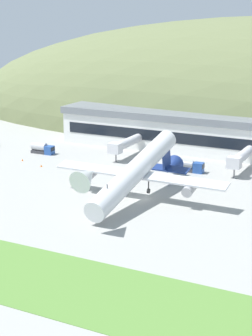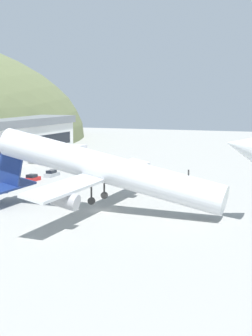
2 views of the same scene
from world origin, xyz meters
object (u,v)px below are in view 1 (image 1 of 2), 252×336
jetway_1 (241,157)px  box_truck (189,166)px  traffic_cone_0 (41,166)px  jetway_0 (125,144)px  cargo_airplane (137,172)px  fuel_truck (42,149)px  traffic_cone_1 (22,160)px

jetway_1 → box_truck: bearing=-155.5°
jetway_1 → traffic_cone_0: jetway_1 is taller
jetway_1 → box_truck: (-12.07, -5.49, -2.54)m
jetway_0 → traffic_cone_0: (-15.53, -19.01, -3.71)m
cargo_airplane → box_truck: size_ratio=5.95×
cargo_airplane → traffic_cone_0: 37.97m
cargo_airplane → box_truck: (2.13, 26.67, -5.04)m
box_truck → jetway_0: bearing=165.6°
cargo_airplane → traffic_cone_0: size_ratio=81.50×
fuel_truck → jetway_0: bearing=15.8°
fuel_truck → traffic_cone_1: 9.58m
fuel_truck → traffic_cone_0: (8.22, -12.28, -1.21)m
fuel_truck → traffic_cone_1: fuel_truck is taller
jetway_0 → cargo_airplane: 37.78m
jetway_1 → box_truck: jetway_1 is taller
jetway_1 → fuel_truck: size_ratio=2.28×
traffic_cone_0 → cargo_airplane: bearing=-20.7°
fuel_truck → box_truck: (45.39, 1.15, -0.04)m
cargo_airplane → fuel_truck: 50.48m
cargo_airplane → traffic_cone_1: bearing=159.7°
cargo_airplane → box_truck: 27.23m
fuel_truck → traffic_cone_0: fuel_truck is taller
traffic_cone_0 → traffic_cone_1: same height
jetway_0 → traffic_cone_1: size_ratio=28.03×
traffic_cone_0 → traffic_cone_1: size_ratio=1.00×
jetway_1 → jetway_0: bearing=179.8°
traffic_cone_0 → fuel_truck: bearing=123.8°
traffic_cone_0 → traffic_cone_1: 8.82m
cargo_airplane → fuel_truck: size_ratio=6.57×
box_truck → traffic_cone_0: (-37.17, -13.44, -1.17)m
jetway_0 → fuel_truck: (-23.75, -6.73, -2.50)m
cargo_airplane → jetway_1: bearing=66.2°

